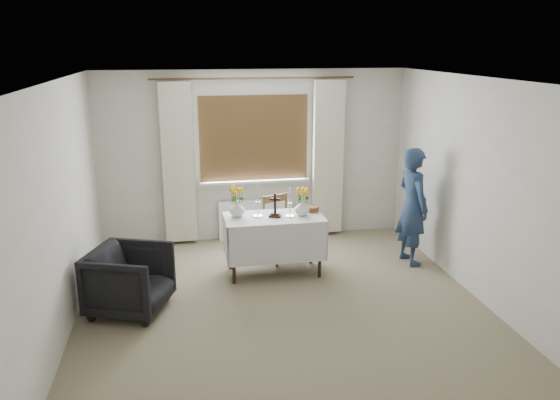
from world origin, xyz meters
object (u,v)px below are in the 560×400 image
Objects in this scene: person at (412,206)px; flower_vase_right at (302,208)px; wooden_cross at (275,205)px; altar_table at (274,245)px; flower_vase_left at (237,209)px; armchair at (130,280)px; wooden_chair at (282,229)px.

person is 7.98× the size of flower_vase_right.
wooden_cross is at bearing -178.17° from flower_vase_right.
flower_vase_left is (-0.45, 0.08, 0.48)m from altar_table.
person is (3.58, 0.77, 0.42)m from armchair.
altar_table is 6.31× the size of flower_vase_right.
person is at bearing -57.76° from armchair.
wooden_chair is at bearing 113.42° from flower_vase_right.
wooden_chair is 1.76m from person.
wooden_cross is (0.01, -0.02, 0.53)m from altar_table.
flower_vase_right is at bearing -0.79° from altar_table.
armchair is 1.59m from flower_vase_left.
flower_vase_left is 1.03× the size of flower_vase_right.
armchair is at bearing -135.43° from wooden_cross.
flower_vase_left is at bearing -172.42° from wooden_chair.
wooden_chair is 0.57× the size of person.
person is at bearing -33.22° from wooden_chair.
person is 2.31m from flower_vase_left.
flower_vase_left reaches higher than altar_table.
wooden_chair is at bearing 68.81° from person.
altar_table reaches higher than armchair.
armchair is at bearing -169.26° from wooden_chair.
altar_table is 1.90m from person.
person is 1.50m from flower_vase_right.
armchair is 3.69m from person.
altar_table is at bearing -10.37° from flower_vase_left.
wooden_cross is 1.55× the size of flower_vase_right.
wooden_chair is at bearing 67.31° from altar_table.
person is 1.85m from wooden_cross.
wooden_cross is 1.51× the size of flower_vase_left.
wooden_cross is at bearing 83.18° from person.
wooden_chair is 2.22m from armchair.
altar_table is at bearing 179.21° from flower_vase_right.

